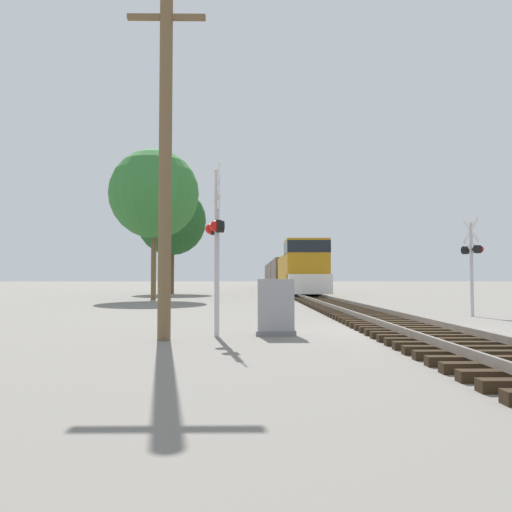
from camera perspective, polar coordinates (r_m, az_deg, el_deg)
name	(u,v)px	position (r m, az deg, el deg)	size (l,w,h in m)	color
ground_plane	(407,332)	(13.69, 16.84, -8.27)	(400.00, 400.00, 0.00)	slate
rail_track_bed	(407,326)	(13.68, 16.83, -7.70)	(2.60, 160.00, 0.31)	black
freight_train	(283,274)	(61.41, 3.13, -2.11)	(3.05, 56.76, 4.18)	#B77A14
crossing_signal_near	(216,235)	(11.97, -4.60, 2.38)	(0.52, 1.01, 4.15)	#B7B7BC
crossing_signal_far	(472,256)	(19.84, 23.46, 0.01)	(0.49, 1.01, 3.59)	#B7B7BC
relay_cabinet	(276,308)	(12.24, 2.26, -5.91)	(0.96, 0.57, 1.37)	slate
utility_pole	(165,158)	(11.75, -10.32, 10.96)	(1.80, 0.30, 8.01)	brown
tree_far_right	(154,194)	(33.60, -11.55, 6.95)	(5.85, 5.85, 9.84)	brown
tree_mid_background	(172,221)	(45.60, -9.63, 3.96)	(6.20, 6.20, 9.65)	brown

